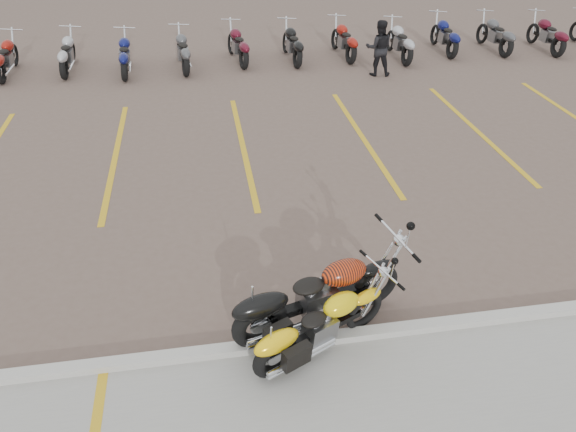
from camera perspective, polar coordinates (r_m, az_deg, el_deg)
name	(u,v)px	position (r m, az deg, el deg)	size (l,w,h in m)	color
ground	(267,255)	(8.92, -2.10, -3.98)	(100.00, 100.00, 0.00)	brown
curb	(288,343)	(7.38, 0.02, -12.80)	(60.00, 0.18, 0.12)	#ADAAA3
parking_stripes	(243,146)	(12.34, -4.60, 7.06)	(38.00, 5.50, 0.01)	gold
yellow_cruiser	(317,327)	(7.09, 2.94, -11.20)	(1.86, 0.98, 0.83)	black
flame_cruiser	(314,297)	(7.37, 2.66, -8.20)	(2.39, 0.84, 1.01)	black
person_b	(379,48)	(16.69, 9.22, 16.49)	(0.75, 0.58, 1.54)	black
bg_bike_row	(291,44)	(17.74, 0.35, 17.10)	(20.56, 2.04, 1.10)	black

